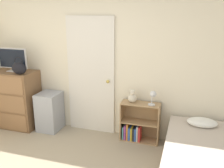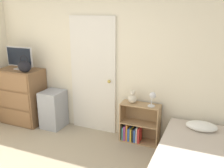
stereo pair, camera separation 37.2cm
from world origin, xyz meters
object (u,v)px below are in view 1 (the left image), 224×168
(dresser, at_px, (16,99))
(handbag, at_px, (19,68))
(storage_bin, at_px, (50,111))
(teddy_bear, at_px, (132,97))
(bookshelf, at_px, (137,125))
(desk_lamp, at_px, (153,96))
(bed, at_px, (202,166))
(tv, at_px, (13,59))

(dresser, relative_size, handbag, 3.49)
(storage_bin, bearing_deg, teddy_bear, 3.06)
(bookshelf, distance_m, desk_lamp, 0.62)
(bookshelf, xyz_separation_m, bed, (0.99, -0.85, -0.02))
(bed, bearing_deg, handbag, 169.01)
(teddy_bear, bearing_deg, bookshelf, 3.34)
(dresser, distance_m, bed, 3.34)
(bookshelf, distance_m, teddy_bear, 0.51)
(dresser, height_order, storage_bin, dresser)
(dresser, xyz_separation_m, tv, (0.01, 0.02, 0.74))
(storage_bin, bearing_deg, desk_lamp, 1.31)
(teddy_bear, bearing_deg, storage_bin, -176.94)
(teddy_bear, height_order, bed, teddy_bear)
(bookshelf, distance_m, bed, 1.31)
(dresser, distance_m, handbag, 0.70)
(bookshelf, height_order, desk_lamp, desk_lamp)
(tv, height_order, teddy_bear, tv)
(bookshelf, xyz_separation_m, teddy_bear, (-0.09, -0.01, 0.50))
(bookshelf, bearing_deg, desk_lamp, -10.13)
(desk_lamp, bearing_deg, dresser, -178.07)
(storage_bin, bearing_deg, tv, -178.33)
(tv, bearing_deg, handbag, -33.97)
(dresser, bearing_deg, bookshelf, 3.24)
(bookshelf, height_order, teddy_bear, teddy_bear)
(tv, distance_m, desk_lamp, 2.53)
(storage_bin, relative_size, desk_lamp, 2.90)
(dresser, height_order, handbag, handbag)
(teddy_bear, bearing_deg, handbag, -172.07)
(teddy_bear, bearing_deg, desk_lamp, -6.54)
(storage_bin, distance_m, teddy_bear, 1.56)
(tv, height_order, bed, tv)
(storage_bin, distance_m, desk_lamp, 1.89)
(dresser, distance_m, storage_bin, 0.69)
(teddy_bear, xyz_separation_m, bed, (1.08, -0.85, -0.52))
(storage_bin, xyz_separation_m, desk_lamp, (1.83, 0.04, 0.48))
(tv, bearing_deg, desk_lamp, 1.41)
(storage_bin, bearing_deg, bed, -16.58)
(tv, bearing_deg, bookshelf, 2.66)
(desk_lamp, bearing_deg, bookshelf, 169.87)
(desk_lamp, bearing_deg, teddy_bear, 173.46)
(handbag, xyz_separation_m, bookshelf, (2.00, 0.27, -0.90))
(tv, height_order, handbag, tv)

